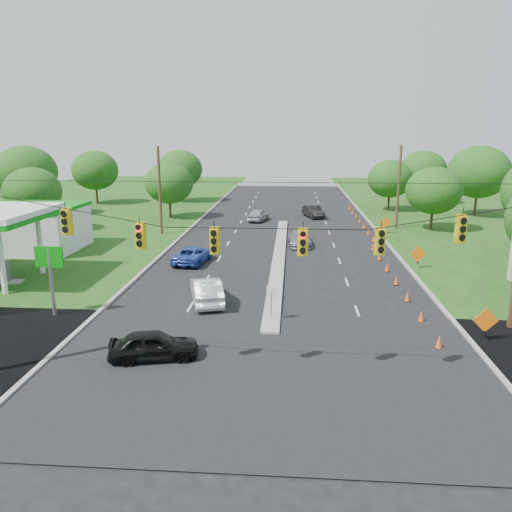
# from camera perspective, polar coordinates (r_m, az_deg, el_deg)

# --- Properties ---
(ground) EXTENTS (160.00, 160.00, 0.00)m
(ground) POSITION_cam_1_polar(r_m,az_deg,el_deg) (22.64, 1.07, -12.99)
(ground) COLOR black
(ground) RESTS_ON ground
(cross_street) EXTENTS (160.00, 14.00, 0.02)m
(cross_street) POSITION_cam_1_polar(r_m,az_deg,el_deg) (22.64, 1.07, -12.99)
(cross_street) COLOR black
(cross_street) RESTS_ON ground
(curb_left) EXTENTS (0.25, 110.00, 0.16)m
(curb_left) POSITION_cam_1_polar(r_m,az_deg,el_deg) (52.41, -8.18, 2.45)
(curb_left) COLOR gray
(curb_left) RESTS_ON ground
(curb_right) EXTENTS (0.25, 110.00, 0.16)m
(curb_right) POSITION_cam_1_polar(r_m,az_deg,el_deg) (51.99, 14.14, 2.08)
(curb_right) COLOR gray
(curb_right) RESTS_ON ground
(median) EXTENTS (1.00, 34.00, 0.18)m
(median) POSITION_cam_1_polar(r_m,az_deg,el_deg) (42.44, 2.65, -0.11)
(median) COLOR gray
(median) RESTS_ON ground
(median_sign) EXTENTS (0.55, 0.06, 2.05)m
(median_sign) POSITION_cam_1_polar(r_m,az_deg,el_deg) (27.62, 1.78, -4.65)
(median_sign) COLOR gray
(median_sign) RESTS_ON ground
(signal_span) EXTENTS (25.60, 0.32, 9.00)m
(signal_span) POSITION_cam_1_polar(r_m,az_deg,el_deg) (19.91, 0.83, -1.44)
(signal_span) COLOR #422D1C
(signal_span) RESTS_ON ground
(utility_pole_far_left) EXTENTS (0.28, 0.28, 9.00)m
(utility_pole_far_left) POSITION_cam_1_polar(r_m,az_deg,el_deg) (52.29, -10.94, 7.31)
(utility_pole_far_left) COLOR #422D1C
(utility_pole_far_left) RESTS_ON ground
(utility_pole_far_right) EXTENTS (0.28, 0.28, 9.00)m
(utility_pole_far_right) POSITION_cam_1_polar(r_m,az_deg,el_deg) (56.63, 15.98, 7.51)
(utility_pole_far_right) COLOR #422D1C
(utility_pole_far_right) RESTS_ON ground
(gas_station) EXTENTS (18.40, 19.70, 5.20)m
(gas_station) POSITION_cam_1_polar(r_m,az_deg,el_deg) (47.99, -26.89, 3.17)
(gas_station) COLOR white
(gas_station) RESTS_ON ground
(cone_0) EXTENTS (0.32, 0.32, 0.70)m
(cone_0) POSITION_cam_1_polar(r_m,az_deg,el_deg) (26.21, 20.19, -9.18)
(cone_0) COLOR #FC5610
(cone_0) RESTS_ON ground
(cone_1) EXTENTS (0.32, 0.32, 0.70)m
(cone_1) POSITION_cam_1_polar(r_m,az_deg,el_deg) (29.35, 18.36, -6.55)
(cone_1) COLOR #FC5610
(cone_1) RESTS_ON ground
(cone_2) EXTENTS (0.32, 0.32, 0.70)m
(cone_2) POSITION_cam_1_polar(r_m,az_deg,el_deg) (32.56, 16.91, -4.43)
(cone_2) COLOR #FC5610
(cone_2) RESTS_ON ground
(cone_3) EXTENTS (0.32, 0.32, 0.70)m
(cone_3) POSITION_cam_1_polar(r_m,az_deg,el_deg) (35.83, 15.73, -2.68)
(cone_3) COLOR #FC5610
(cone_3) RESTS_ON ground
(cone_4) EXTENTS (0.32, 0.32, 0.70)m
(cone_4) POSITION_cam_1_polar(r_m,az_deg,el_deg) (39.14, 14.75, -1.23)
(cone_4) COLOR #FC5610
(cone_4) RESTS_ON ground
(cone_5) EXTENTS (0.32, 0.32, 0.70)m
(cone_5) POSITION_cam_1_polar(r_m,az_deg,el_deg) (42.48, 13.92, -0.01)
(cone_5) COLOR #FC5610
(cone_5) RESTS_ON ground
(cone_6) EXTENTS (0.32, 0.32, 0.70)m
(cone_6) POSITION_cam_1_polar(r_m,az_deg,el_deg) (45.84, 13.21, 1.03)
(cone_6) COLOR #FC5610
(cone_6) RESTS_ON ground
(cone_7) EXTENTS (0.32, 0.32, 0.70)m
(cone_7) POSITION_cam_1_polar(r_m,az_deg,el_deg) (49.31, 13.29, 1.92)
(cone_7) COLOR #FC5610
(cone_7) RESTS_ON ground
(cone_8) EXTENTS (0.32, 0.32, 0.70)m
(cone_8) POSITION_cam_1_polar(r_m,az_deg,el_deg) (52.70, 12.72, 2.70)
(cone_8) COLOR #FC5610
(cone_8) RESTS_ON ground
(cone_9) EXTENTS (0.32, 0.32, 0.70)m
(cone_9) POSITION_cam_1_polar(r_m,az_deg,el_deg) (56.11, 12.21, 3.39)
(cone_9) COLOR #FC5610
(cone_9) RESTS_ON ground
(cone_10) EXTENTS (0.32, 0.32, 0.70)m
(cone_10) POSITION_cam_1_polar(r_m,az_deg,el_deg) (59.52, 11.76, 4.00)
(cone_10) COLOR #FC5610
(cone_10) RESTS_ON ground
(cone_11) EXTENTS (0.32, 0.32, 0.70)m
(cone_11) POSITION_cam_1_polar(r_m,az_deg,el_deg) (62.95, 11.36, 4.55)
(cone_11) COLOR #FC5610
(cone_11) RESTS_ON ground
(cone_12) EXTENTS (0.32, 0.32, 0.70)m
(cone_12) POSITION_cam_1_polar(r_m,az_deg,el_deg) (66.38, 11.00, 5.03)
(cone_12) COLOR #FC5610
(cone_12) RESTS_ON ground
(cone_13) EXTENTS (0.32, 0.32, 0.70)m
(cone_13) POSITION_cam_1_polar(r_m,az_deg,el_deg) (69.82, 10.68, 5.47)
(cone_13) COLOR #FC5610
(cone_13) RESTS_ON ground
(work_sign_0) EXTENTS (1.27, 0.58, 1.37)m
(work_sign_0) POSITION_cam_1_polar(r_m,az_deg,el_deg) (27.61, 24.75, -6.79)
(work_sign_0) COLOR black
(work_sign_0) RESTS_ON ground
(work_sign_1) EXTENTS (1.27, 0.58, 1.37)m
(work_sign_1) POSITION_cam_1_polar(r_m,az_deg,el_deg) (40.44, 18.02, 0.10)
(work_sign_1) COLOR black
(work_sign_1) RESTS_ON ground
(work_sign_2) EXTENTS (1.27, 0.58, 1.37)m
(work_sign_2) POSITION_cam_1_polar(r_m,az_deg,el_deg) (53.85, 14.59, 3.63)
(work_sign_2) COLOR black
(work_sign_2) RESTS_ON ground
(tree_2) EXTENTS (5.88, 5.88, 6.86)m
(tree_2) POSITION_cam_1_polar(r_m,az_deg,el_deg) (57.32, -24.17, 6.75)
(tree_2) COLOR black
(tree_2) RESTS_ON ground
(tree_3) EXTENTS (7.56, 7.56, 8.82)m
(tree_3) POSITION_cam_1_polar(r_m,az_deg,el_deg) (68.82, -24.82, 8.71)
(tree_3) COLOR black
(tree_3) RESTS_ON ground
(tree_4) EXTENTS (6.72, 6.72, 7.84)m
(tree_4) POSITION_cam_1_polar(r_m,az_deg,el_deg) (77.99, -17.92, 9.31)
(tree_4) COLOR black
(tree_4) RESTS_ON ground
(tree_5) EXTENTS (5.88, 5.88, 6.86)m
(tree_5) POSITION_cam_1_polar(r_m,az_deg,el_deg) (62.31, -9.90, 8.22)
(tree_5) COLOR black
(tree_5) RESTS_ON ground
(tree_6) EXTENTS (6.72, 6.72, 7.84)m
(tree_6) POSITION_cam_1_polar(r_m,az_deg,el_deg) (77.27, -8.68, 9.78)
(tree_6) COLOR black
(tree_6) RESTS_ON ground
(tree_9) EXTENTS (5.88, 5.88, 6.86)m
(tree_9) POSITION_cam_1_polar(r_m,az_deg,el_deg) (56.50, 19.67, 7.06)
(tree_9) COLOR black
(tree_9) RESTS_ON ground
(tree_10) EXTENTS (7.56, 7.56, 8.82)m
(tree_10) POSITION_cam_1_polar(r_m,az_deg,el_deg) (68.30, 24.12, 8.75)
(tree_10) COLOR black
(tree_10) RESTS_ON ground
(tree_11) EXTENTS (6.72, 6.72, 7.84)m
(tree_11) POSITION_cam_1_polar(r_m,az_deg,el_deg) (77.70, 18.56, 9.25)
(tree_11) COLOR black
(tree_11) RESTS_ON ground
(tree_12) EXTENTS (5.88, 5.88, 6.86)m
(tree_12) POSITION_cam_1_polar(r_m,az_deg,el_deg) (69.64, 15.07, 8.52)
(tree_12) COLOR black
(tree_12) RESTS_ON ground
(black_sedan) EXTENTS (4.36, 2.50, 1.40)m
(black_sedan) POSITION_cam_1_polar(r_m,az_deg,el_deg) (23.86, -11.59, -9.98)
(black_sedan) COLOR black
(black_sedan) RESTS_ON ground
(white_sedan) EXTENTS (2.92, 5.09, 1.59)m
(white_sedan) POSITION_cam_1_polar(r_m,az_deg,el_deg) (30.99, -5.68, -3.94)
(white_sedan) COLOR silver
(white_sedan) RESTS_ON ground
(blue_pickup) EXTENTS (2.86, 5.14, 1.36)m
(blue_pickup) POSITION_cam_1_polar(r_m,az_deg,el_deg) (40.72, -7.25, 0.18)
(blue_pickup) COLOR #2A46A9
(blue_pickup) RESTS_ON ground
(silver_car_far) EXTENTS (2.28, 4.93, 1.39)m
(silver_car_far) POSITION_cam_1_polar(r_m,az_deg,el_deg) (46.91, 4.97, 2.07)
(silver_car_far) COLOR slate
(silver_car_far) RESTS_ON ground
(silver_car_oncoming) EXTENTS (2.67, 4.60, 1.47)m
(silver_car_oncoming) POSITION_cam_1_polar(r_m,az_deg,el_deg) (59.91, 0.27, 4.73)
(silver_car_oncoming) COLOR #9C99A9
(silver_car_oncoming) RESTS_ON ground
(dark_car_receding) EXTENTS (2.83, 4.82, 1.50)m
(dark_car_receding) POSITION_cam_1_polar(r_m,az_deg,el_deg) (62.88, 6.56, 5.09)
(dark_car_receding) COLOR black
(dark_car_receding) RESTS_ON ground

